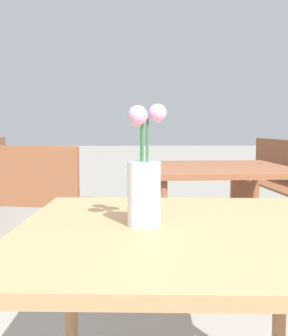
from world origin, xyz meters
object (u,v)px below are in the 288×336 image
at_px(table_back, 216,182).
at_px(bench_near, 286,181).
at_px(flower_vase, 144,185).
at_px(table_front, 183,260).

bearing_deg(table_back, bench_near, 53.87).
distance_m(flower_vase, bench_near, 3.07).
height_order(bench_near, table_back, bench_near).
height_order(flower_vase, bench_near, flower_vase).
bearing_deg(table_front, table_back, 75.10).
height_order(table_front, table_back, table_back).
height_order(table_front, flower_vase, flower_vase).
relative_size(table_front, bench_near, 0.50).
xyz_separation_m(flower_vase, table_back, (0.50, 1.45, -0.19)).
distance_m(bench_near, table_back, 1.57).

